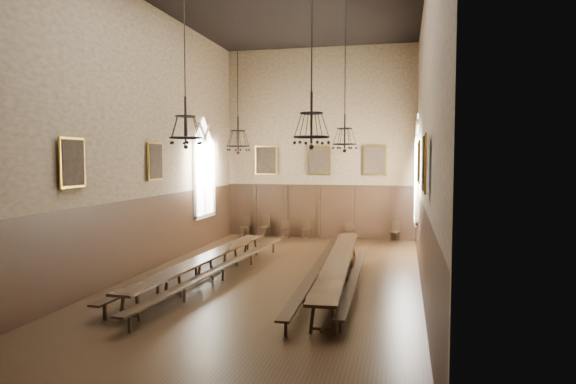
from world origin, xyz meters
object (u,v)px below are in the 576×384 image
(bench_left_outer, at_px, (196,266))
(bench_left_inner, at_px, (223,271))
(bench_right_inner, at_px, (317,273))
(chandelier_front_right, at_px, (311,124))
(chandelier_back_left, at_px, (238,137))
(chandelier_front_left, at_px, (186,126))
(table_left, at_px, (205,268))
(table_right, at_px, (339,271))
(chair_7, at_px, (395,235))
(chair_5, at_px, (350,234))
(chandelier_back_right, at_px, (345,134))
(chair_1, at_px, (264,231))
(bench_right_outer, at_px, (355,278))
(chair_0, at_px, (245,231))
(chair_2, at_px, (285,233))
(chair_3, at_px, (307,233))

(bench_left_outer, bearing_deg, bench_left_inner, -24.69)
(bench_left_outer, distance_m, bench_right_inner, 4.01)
(chandelier_front_right, bearing_deg, chandelier_back_left, 123.77)
(chandelier_front_left, bearing_deg, table_left, 99.54)
(table_right, distance_m, chair_7, 8.56)
(chair_5, bearing_deg, chandelier_back_right, -86.12)
(chair_1, bearing_deg, chair_5, 18.71)
(bench_left_outer, height_order, bench_right_outer, bench_left_outer)
(chair_0, xyz_separation_m, chair_1, (0.93, 0.09, 0.02))
(chair_2, height_order, chandelier_back_left, chandelier_back_left)
(table_right, height_order, chair_2, chair_2)
(table_right, bearing_deg, chair_5, 93.67)
(bench_left_outer, xyz_separation_m, chair_2, (1.08, 8.22, -0.04))
(chair_0, relative_size, chandelier_back_right, 0.20)
(bench_left_outer, height_order, chair_2, chair_2)
(bench_left_outer, relative_size, chandelier_back_left, 2.12)
(chair_3, height_order, chandelier_front_right, chandelier_front_right)
(chandelier_back_right, distance_m, chandelier_front_left, 5.92)
(chandelier_front_left, bearing_deg, chandelier_back_right, 51.33)
(chair_1, relative_size, chandelier_back_right, 0.21)
(chair_0, xyz_separation_m, chair_5, (5.07, 0.05, -0.01))
(chair_7, distance_m, chandelier_back_right, 7.87)
(chair_0, bearing_deg, bench_left_outer, -87.76)
(bench_left_inner, height_order, chair_7, chair_7)
(table_right, relative_size, chair_2, 11.74)
(bench_right_inner, bearing_deg, bench_left_outer, 178.38)
(bench_left_outer, xyz_separation_m, chandelier_front_right, (4.38, -3.23, 4.33))
(chair_0, distance_m, chair_3, 3.03)
(bench_left_outer, xyz_separation_m, chair_7, (6.19, 8.34, -0.02))
(bench_right_inner, height_order, chandelier_front_left, chandelier_front_left)
(bench_right_outer, height_order, chair_1, chair_1)
(chair_1, xyz_separation_m, chandelier_front_right, (4.38, -11.52, 4.33))
(chair_5, xyz_separation_m, chandelier_back_left, (-3.42, -6.00, 4.28))
(bench_right_outer, relative_size, chair_5, 10.01)
(chair_5, bearing_deg, table_left, -112.72)
(chair_5, height_order, chandelier_front_right, chandelier_front_right)
(chair_0, distance_m, chair_2, 2.01)
(chair_0, bearing_deg, bench_right_outer, -58.41)
(chair_0, bearing_deg, chair_2, -3.55)
(table_left, bearing_deg, chair_7, 57.28)
(bench_right_inner, xyz_separation_m, chandelier_front_left, (-3.12, -2.54, 4.36))
(chandelier_front_left, bearing_deg, chandelier_back_left, 91.96)
(chandelier_front_right, bearing_deg, bench_right_outer, 74.91)
(bench_right_inner, bearing_deg, chair_5, 89.08)
(bench_right_outer, relative_size, chair_3, 10.16)
(table_right, xyz_separation_m, chair_1, (-4.67, 8.37, -0.09))
(chair_7, distance_m, chandelier_front_left, 12.97)
(bench_right_outer, relative_size, chandelier_front_right, 1.89)
(bench_left_outer, distance_m, chair_7, 10.39)
(table_right, bearing_deg, chair_2, 113.41)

